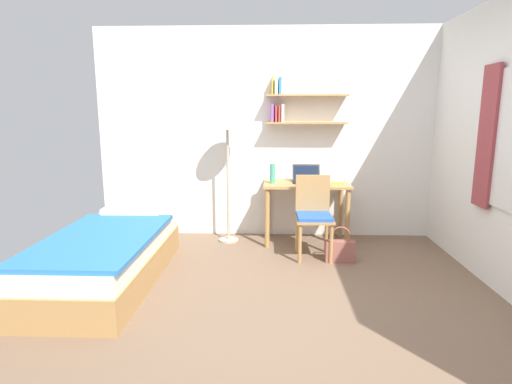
{
  "coord_description": "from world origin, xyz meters",
  "views": [
    {
      "loc": [
        0.0,
        -3.25,
        1.58
      ],
      "look_at": [
        -0.14,
        0.51,
        0.85
      ],
      "focal_mm": 29.11,
      "sensor_mm": 36.0,
      "label": 1
    }
  ],
  "objects_px": {
    "desk": "(306,194)",
    "standing_lamp": "(227,127)",
    "handbag": "(340,250)",
    "laptop": "(306,178)",
    "water_bottle": "(272,174)",
    "bed": "(107,257)",
    "desk_chair": "(313,213)",
    "book_stack": "(335,181)"
  },
  "relations": [
    {
      "from": "bed",
      "to": "standing_lamp",
      "type": "bearing_deg",
      "value": 51.85
    },
    {
      "from": "water_bottle",
      "to": "standing_lamp",
      "type": "bearing_deg",
      "value": 176.77
    },
    {
      "from": "standing_lamp",
      "to": "handbag",
      "type": "bearing_deg",
      "value": -27.99
    },
    {
      "from": "desk",
      "to": "handbag",
      "type": "bearing_deg",
      "value": -65.12
    },
    {
      "from": "desk_chair",
      "to": "desk",
      "type": "bearing_deg",
      "value": 95.08
    },
    {
      "from": "handbag",
      "to": "standing_lamp",
      "type": "bearing_deg",
      "value": 152.01
    },
    {
      "from": "desk_chair",
      "to": "book_stack",
      "type": "relative_size",
      "value": 4.1
    },
    {
      "from": "water_bottle",
      "to": "desk",
      "type": "bearing_deg",
      "value": 6.66
    },
    {
      "from": "desk",
      "to": "handbag",
      "type": "relative_size",
      "value": 2.64
    },
    {
      "from": "laptop",
      "to": "desk",
      "type": "bearing_deg",
      "value": -94.52
    },
    {
      "from": "desk",
      "to": "standing_lamp",
      "type": "height_order",
      "value": "standing_lamp"
    },
    {
      "from": "laptop",
      "to": "water_bottle",
      "type": "distance_m",
      "value": 0.43
    },
    {
      "from": "laptop",
      "to": "book_stack",
      "type": "xyz_separation_m",
      "value": [
        0.35,
        -0.02,
        -0.03
      ]
    },
    {
      "from": "desk_chair",
      "to": "water_bottle",
      "type": "bearing_deg",
      "value": 134.28
    },
    {
      "from": "desk_chair",
      "to": "laptop",
      "type": "xyz_separation_m",
      "value": [
        -0.04,
        0.56,
        0.3
      ]
    },
    {
      "from": "standing_lamp",
      "to": "water_bottle",
      "type": "xyz_separation_m",
      "value": [
        0.54,
        -0.03,
        -0.54
      ]
    },
    {
      "from": "desk_chair",
      "to": "handbag",
      "type": "xyz_separation_m",
      "value": [
        0.27,
        -0.18,
        -0.36
      ]
    },
    {
      "from": "desk",
      "to": "desk_chair",
      "type": "relative_size",
      "value": 1.15
    },
    {
      "from": "standing_lamp",
      "to": "water_bottle",
      "type": "distance_m",
      "value": 0.77
    },
    {
      "from": "water_bottle",
      "to": "book_stack",
      "type": "height_order",
      "value": "water_bottle"
    },
    {
      "from": "desk_chair",
      "to": "standing_lamp",
      "type": "bearing_deg",
      "value": 153.51
    },
    {
      "from": "water_bottle",
      "to": "handbag",
      "type": "distance_m",
      "value": 1.21
    },
    {
      "from": "desk",
      "to": "laptop",
      "type": "height_order",
      "value": "laptop"
    },
    {
      "from": "water_bottle",
      "to": "laptop",
      "type": "bearing_deg",
      "value": 12.96
    },
    {
      "from": "desk",
      "to": "standing_lamp",
      "type": "relative_size",
      "value": 0.64
    },
    {
      "from": "desk",
      "to": "bed",
      "type": "bearing_deg",
      "value": -146.37
    },
    {
      "from": "desk",
      "to": "book_stack",
      "type": "relative_size",
      "value": 4.72
    },
    {
      "from": "desk",
      "to": "standing_lamp",
      "type": "bearing_deg",
      "value": -178.97
    },
    {
      "from": "bed",
      "to": "desk_chair",
      "type": "xyz_separation_m",
      "value": [
        2.0,
        0.79,
        0.25
      ]
    },
    {
      "from": "desk_chair",
      "to": "laptop",
      "type": "height_order",
      "value": "laptop"
    },
    {
      "from": "standing_lamp",
      "to": "book_stack",
      "type": "bearing_deg",
      "value": 2.12
    },
    {
      "from": "bed",
      "to": "book_stack",
      "type": "distance_m",
      "value": 2.72
    },
    {
      "from": "desk",
      "to": "book_stack",
      "type": "bearing_deg",
      "value": 5.0
    },
    {
      "from": "book_stack",
      "to": "desk",
      "type": "bearing_deg",
      "value": -175.0
    },
    {
      "from": "bed",
      "to": "desk",
      "type": "xyz_separation_m",
      "value": [
        1.95,
        1.3,
        0.36
      ]
    },
    {
      "from": "book_stack",
      "to": "handbag",
      "type": "bearing_deg",
      "value": -93.03
    },
    {
      "from": "standing_lamp",
      "to": "laptop",
      "type": "xyz_separation_m",
      "value": [
        0.95,
        0.06,
        -0.61
      ]
    },
    {
      "from": "desk",
      "to": "water_bottle",
      "type": "xyz_separation_m",
      "value": [
        -0.41,
        -0.05,
        0.25
      ]
    },
    {
      "from": "bed",
      "to": "desk_chair",
      "type": "relative_size",
      "value": 2.24
    },
    {
      "from": "desk_chair",
      "to": "handbag",
      "type": "distance_m",
      "value": 0.49
    },
    {
      "from": "bed",
      "to": "handbag",
      "type": "bearing_deg",
      "value": 15.01
    },
    {
      "from": "bed",
      "to": "laptop",
      "type": "xyz_separation_m",
      "value": [
        1.96,
        1.35,
        0.55
      ]
    }
  ]
}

